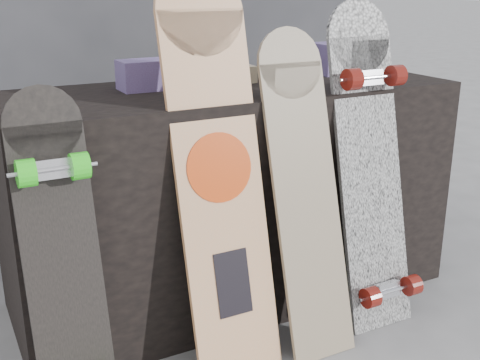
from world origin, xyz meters
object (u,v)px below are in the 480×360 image
longboard_geisha (217,161)px  longboard_celtic (304,184)px  vendor_table (231,194)px  longboard_cascadia (371,162)px  skateboard_dark (63,258)px

longboard_geisha → longboard_celtic: bearing=-11.1°
vendor_table → longboard_cascadia: (0.35, -0.35, 0.17)m
longboard_geisha → skateboard_dark: 0.52m
longboard_cascadia → skateboard_dark: bearing=-177.7°
vendor_table → longboard_cascadia: size_ratio=1.45×
longboard_celtic → longboard_cascadia: (0.28, 0.02, 0.03)m
longboard_cascadia → longboard_celtic: bearing=-175.2°
longboard_cascadia → vendor_table: bearing=135.1°
longboard_cascadia → skateboard_dark: (-1.05, -0.04, -0.11)m
longboard_geisha → longboard_celtic: longboard_geisha is taller
longboard_cascadia → longboard_geisha: bearing=176.8°
skateboard_dark → vendor_table: bearing=29.7°
longboard_celtic → longboard_cascadia: longboard_cascadia is taller
vendor_table → longboard_geisha: bearing=-122.8°
longboard_geisha → vendor_table: bearing=57.2°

